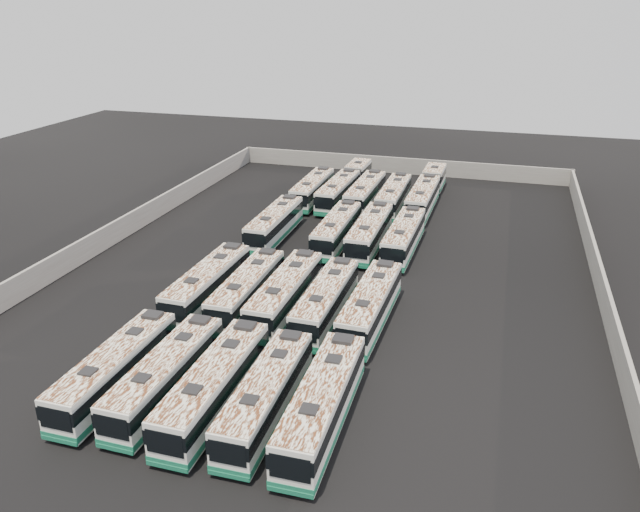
{
  "coord_description": "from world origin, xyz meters",
  "views": [
    {
      "loc": [
        13.58,
        -47.28,
        22.53
      ],
      "look_at": [
        -0.8,
        0.9,
        1.6
      ],
      "focal_mm": 35.0,
      "sensor_mm": 36.0,
      "label": 1
    }
  ],
  "objects_px": {
    "bus_midfront_left": "(247,290)",
    "bus_midback_center": "(337,230)",
    "bus_front_right": "(266,395)",
    "bus_midfront_right": "(326,301)",
    "bus_midfront_far_left": "(208,284)",
    "bus_midback_far_right": "(404,237)",
    "bus_front_left": "(166,376)",
    "bus_midback_far_left": "(275,224)",
    "bus_midfront_center": "(285,294)",
    "bus_back_far_left": "(313,189)",
    "bus_back_center": "(365,194)",
    "bus_front_far_left": "(115,369)",
    "bus_midfront_far_right": "(370,306)",
    "bus_midback_right": "(370,233)",
    "bus_back_right": "(393,197)",
    "bus_back_left": "(345,185)",
    "bus_front_center": "(214,386)",
    "bus_back_far_right": "(427,191)"
  },
  "relations": [
    {
      "from": "bus_front_right",
      "to": "bus_midback_far_right",
      "type": "bearing_deg",
      "value": 82.32
    },
    {
      "from": "bus_front_left",
      "to": "bus_midfront_center",
      "type": "relative_size",
      "value": 0.96
    },
    {
      "from": "bus_midfront_center",
      "to": "bus_back_far_left",
      "type": "xyz_separation_m",
      "value": [
        -6.36,
        27.49,
        -0.07
      ]
    },
    {
      "from": "bus_front_right",
      "to": "bus_front_far_left",
      "type": "bearing_deg",
      "value": 179.9
    },
    {
      "from": "bus_back_far_left",
      "to": "bus_back_left",
      "type": "relative_size",
      "value": 0.64
    },
    {
      "from": "bus_front_far_left",
      "to": "bus_front_left",
      "type": "xyz_separation_m",
      "value": [
        3.3,
        0.27,
        0.0
      ]
    },
    {
      "from": "bus_midfront_far_right",
      "to": "bus_back_far_left",
      "type": "relative_size",
      "value": 1.03
    },
    {
      "from": "bus_midfront_center",
      "to": "bus_back_far_left",
      "type": "distance_m",
      "value": 28.21
    },
    {
      "from": "bus_front_center",
      "to": "bus_back_far_right",
      "type": "relative_size",
      "value": 0.65
    },
    {
      "from": "bus_midfront_far_right",
      "to": "bus_midfront_center",
      "type": "bearing_deg",
      "value": -178.69
    },
    {
      "from": "bus_midfront_far_left",
      "to": "bus_midback_far_right",
      "type": "distance_m",
      "value": 19.78
    },
    {
      "from": "bus_midfront_left",
      "to": "bus_midback_far_left",
      "type": "distance_m",
      "value": 15.17
    },
    {
      "from": "bus_back_center",
      "to": "bus_front_left",
      "type": "bearing_deg",
      "value": -93.59
    },
    {
      "from": "bus_midback_far_left",
      "to": "bus_back_left",
      "type": "xyz_separation_m",
      "value": [
        3.24,
        15.53,
        -0.02
      ]
    },
    {
      "from": "bus_midback_far_left",
      "to": "bus_front_right",
      "type": "bearing_deg",
      "value": -70.96
    },
    {
      "from": "bus_front_right",
      "to": "bus_back_center",
      "type": "relative_size",
      "value": 0.97
    },
    {
      "from": "bus_midfront_center",
      "to": "bus_midback_center",
      "type": "xyz_separation_m",
      "value": [
        -0.0,
        14.91,
        -0.07
      ]
    },
    {
      "from": "bus_midback_right",
      "to": "bus_back_right",
      "type": "xyz_separation_m",
      "value": [
        0.05,
        12.39,
        -0.03
      ]
    },
    {
      "from": "bus_front_far_left",
      "to": "bus_midfront_far_left",
      "type": "distance_m",
      "value": 12.64
    },
    {
      "from": "bus_midfront_left",
      "to": "bus_midback_center",
      "type": "bearing_deg",
      "value": 77.49
    },
    {
      "from": "bus_front_right",
      "to": "bus_midback_right",
      "type": "bearing_deg",
      "value": 89.21
    },
    {
      "from": "bus_midback_center",
      "to": "bus_front_far_left",
      "type": "bearing_deg",
      "value": -103.55
    },
    {
      "from": "bus_midback_center",
      "to": "bus_midback_right",
      "type": "distance_m",
      "value": 3.27
    },
    {
      "from": "bus_midfront_left",
      "to": "bus_midback_far_left",
      "type": "bearing_deg",
      "value": 101.67
    },
    {
      "from": "bus_front_left",
      "to": "bus_midfront_left",
      "type": "height_order",
      "value": "bus_midfront_left"
    },
    {
      "from": "bus_midback_far_right",
      "to": "bus_back_center",
      "type": "height_order",
      "value": "bus_back_center"
    },
    {
      "from": "bus_front_left",
      "to": "bus_midback_center",
      "type": "xyz_separation_m",
      "value": [
        3.17,
        27.32,
        0.0
      ]
    },
    {
      "from": "bus_front_left",
      "to": "bus_midfront_center",
      "type": "xyz_separation_m",
      "value": [
        3.17,
        12.42,
        0.07
      ]
    },
    {
      "from": "bus_midfront_left",
      "to": "bus_midback_far_left",
      "type": "relative_size",
      "value": 0.99
    },
    {
      "from": "bus_front_left",
      "to": "bus_back_right",
      "type": "xyz_separation_m",
      "value": [
        6.49,
        39.72,
        0.01
      ]
    },
    {
      "from": "bus_back_right",
      "to": "bus_back_left",
      "type": "bearing_deg",
      "value": 154.72
    },
    {
      "from": "bus_front_far_left",
      "to": "bus_back_left",
      "type": "relative_size",
      "value": 0.64
    },
    {
      "from": "bus_back_left",
      "to": "bus_back_center",
      "type": "distance_m",
      "value": 4.24
    },
    {
      "from": "bus_front_left",
      "to": "bus_front_center",
      "type": "xyz_separation_m",
      "value": [
        3.29,
        -0.22,
        0.06
      ]
    },
    {
      "from": "bus_midfront_far_right",
      "to": "bus_midback_right",
      "type": "height_order",
      "value": "bus_midback_right"
    },
    {
      "from": "bus_front_far_left",
      "to": "bus_midback_far_left",
      "type": "relative_size",
      "value": 0.98
    },
    {
      "from": "bus_midback_center",
      "to": "bus_front_center",
      "type": "bearing_deg",
      "value": -90.12
    },
    {
      "from": "bus_front_right",
      "to": "bus_midback_center",
      "type": "distance_m",
      "value": 27.66
    },
    {
      "from": "bus_midback_right",
      "to": "bus_back_center",
      "type": "distance_m",
      "value": 12.94
    },
    {
      "from": "bus_midback_far_right",
      "to": "bus_front_left",
      "type": "bearing_deg",
      "value": -108.64
    },
    {
      "from": "bus_midback_far_right",
      "to": "bus_back_center",
      "type": "distance_m",
      "value": 14.24
    },
    {
      "from": "bus_front_right",
      "to": "bus_midfront_right",
      "type": "relative_size",
      "value": 1.0
    },
    {
      "from": "bus_midback_far_right",
      "to": "bus_back_far_left",
      "type": "relative_size",
      "value": 1.0
    },
    {
      "from": "bus_front_center",
      "to": "bus_midfront_far_right",
      "type": "xyz_separation_m",
      "value": [
        6.51,
        12.62,
        -0.03
      ]
    },
    {
      "from": "bus_front_right",
      "to": "bus_midfront_right",
      "type": "distance_m",
      "value": 12.42
    },
    {
      "from": "bus_front_far_left",
      "to": "bus_midfront_center",
      "type": "relative_size",
      "value": 0.96
    },
    {
      "from": "bus_midfront_center",
      "to": "bus_midback_center",
      "type": "height_order",
      "value": "bus_midfront_center"
    },
    {
      "from": "bus_midfront_far_left",
      "to": "bus_midback_right",
      "type": "height_order",
      "value": "bus_midback_right"
    },
    {
      "from": "bus_midfront_right",
      "to": "bus_midback_far_left",
      "type": "relative_size",
      "value": 0.98
    },
    {
      "from": "bus_front_far_left",
      "to": "bus_back_far_right",
      "type": "distance_m",
      "value": 45.11
    }
  ]
}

